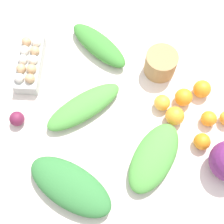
{
  "coord_description": "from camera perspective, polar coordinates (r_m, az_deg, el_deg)",
  "views": [
    {
      "loc": [
        -0.12,
        -0.52,
        1.97
      ],
      "look_at": [
        0.0,
        0.0,
        0.73
      ],
      "focal_mm": 50.0,
      "sensor_mm": 36.0,
      "label": 1
    }
  ],
  "objects": [
    {
      "name": "ground_plane",
      "position": [
        2.04,
        0.0,
        -8.01
      ],
      "size": [
        8.0,
        8.0,
        0.0
      ],
      "primitive_type": "plane",
      "color": "#B2A899"
    },
    {
      "name": "dining_table",
      "position": [
        1.45,
        0.0,
        -1.69
      ],
      "size": [
        1.11,
        1.09,
        0.71
      ],
      "color": "silver",
      "rests_on": "ground_plane"
    },
    {
      "name": "egg_carton",
      "position": [
        1.49,
        -14.83,
        8.67
      ],
      "size": [
        0.18,
        0.3,
        0.09
      ],
      "rotation": [
        0.0,
        0.0,
        4.43
      ],
      "color": "#B7B7B2",
      "rests_on": "dining_table"
    },
    {
      "name": "paper_bag",
      "position": [
        1.44,
        8.89,
        8.75
      ],
      "size": [
        0.14,
        0.14,
        0.11
      ],
      "primitive_type": "cylinder",
      "color": "#A87F51",
      "rests_on": "dining_table"
    },
    {
      "name": "greens_bunch_scallion",
      "position": [
        1.28,
        7.68,
        -8.22
      ],
      "size": [
        0.33,
        0.34,
        0.08
      ],
      "primitive_type": "ellipsoid",
      "rotation": [
        0.0,
        0.0,
        0.82
      ],
      "color": "#4C933D",
      "rests_on": "dining_table"
    },
    {
      "name": "greens_bunch_beet_tops",
      "position": [
        1.25,
        -7.62,
        -13.3
      ],
      "size": [
        0.37,
        0.37,
        0.09
      ],
      "primitive_type": "ellipsoid",
      "rotation": [
        0.0,
        0.0,
        5.5
      ],
      "color": "#337538",
      "rests_on": "dining_table"
    },
    {
      "name": "greens_bunch_kale",
      "position": [
        1.5,
        -2.42,
        12.09
      ],
      "size": [
        0.27,
        0.34,
        0.07
      ],
      "primitive_type": "ellipsoid",
      "rotation": [
        0.0,
        0.0,
        2.14
      ],
      "color": "#3D8433",
      "rests_on": "dining_table"
    },
    {
      "name": "greens_bunch_chard",
      "position": [
        1.35,
        -5.17,
        0.97
      ],
      "size": [
        0.38,
        0.24,
        0.07
      ],
      "primitive_type": "ellipsoid",
      "rotation": [
        0.0,
        0.0,
        0.36
      ],
      "color": "#4C933D",
      "rests_on": "dining_table"
    },
    {
      "name": "beet_root",
      "position": [
        1.39,
        -16.99,
        -1.19
      ],
      "size": [
        0.06,
        0.06,
        0.06
      ],
      "primitive_type": "sphere",
      "color": "maroon",
      "rests_on": "dining_table"
    },
    {
      "name": "orange_0",
      "position": [
        1.39,
        17.27,
        -1.18
      ],
      "size": [
        0.07,
        0.07,
        0.07
      ],
      "primitive_type": "sphere",
      "color": "orange",
      "rests_on": "dining_table"
    },
    {
      "name": "orange_1",
      "position": [
        1.37,
        9.14,
        1.7
      ],
      "size": [
        0.07,
        0.07,
        0.07
      ],
      "primitive_type": "sphere",
      "color": "#F9A833",
      "rests_on": "dining_table"
    },
    {
      "name": "orange_2",
      "position": [
        1.34,
        16.13,
        -5.21
      ],
      "size": [
        0.07,
        0.07,
        0.07
      ],
      "primitive_type": "sphere",
      "color": "orange",
      "rests_on": "dining_table"
    },
    {
      "name": "orange_4",
      "position": [
        1.4,
        12.96,
        2.65
      ],
      "size": [
        0.08,
        0.08,
        0.08
      ],
      "primitive_type": "sphere",
      "color": "orange",
      "rests_on": "dining_table"
    },
    {
      "name": "orange_5",
      "position": [
        1.35,
        11.41,
        -0.69
      ],
      "size": [
        0.08,
        0.08,
        0.08
      ],
      "primitive_type": "sphere",
      "color": "orange",
      "rests_on": "dining_table"
    },
    {
      "name": "orange_6",
      "position": [
        1.43,
        16.14,
        4.08
      ],
      "size": [
        0.08,
        0.08,
        0.08
      ],
      "primitive_type": "sphere",
      "color": "orange",
      "rests_on": "dining_table"
    }
  ]
}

